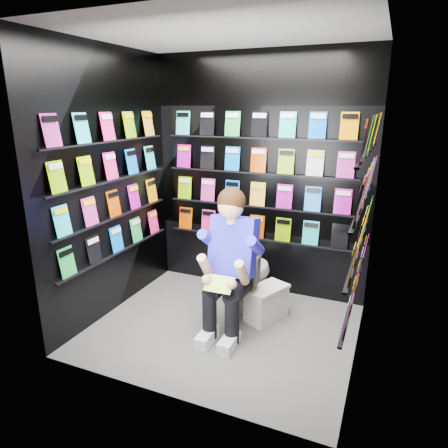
% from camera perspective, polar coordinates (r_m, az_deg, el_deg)
% --- Properties ---
extents(floor, '(2.40, 2.40, 0.00)m').
position_cam_1_polar(floor, '(3.94, -0.19, -14.72)').
color(floor, '#585856').
rests_on(floor, ground).
extents(ceiling, '(2.40, 2.40, 0.00)m').
position_cam_1_polar(ceiling, '(3.41, -0.24, 25.90)').
color(ceiling, white).
rests_on(ceiling, floor).
extents(wall_back, '(2.40, 0.04, 2.60)m').
position_cam_1_polar(wall_back, '(4.37, 5.02, 6.66)').
color(wall_back, black).
rests_on(wall_back, floor).
extents(wall_front, '(2.40, 0.04, 2.60)m').
position_cam_1_polar(wall_front, '(2.59, -9.00, -0.37)').
color(wall_front, black).
rests_on(wall_front, floor).
extents(wall_left, '(0.04, 2.00, 2.60)m').
position_cam_1_polar(wall_left, '(4.07, -16.01, 5.35)').
color(wall_left, black).
rests_on(wall_left, floor).
extents(wall_right, '(0.04, 2.00, 2.60)m').
position_cam_1_polar(wall_right, '(3.18, 20.05, 2.00)').
color(wall_right, black).
rests_on(wall_right, floor).
extents(comics_back, '(2.10, 0.06, 1.37)m').
position_cam_1_polar(comics_back, '(4.34, 4.89, 6.66)').
color(comics_back, '#F21E7D').
rests_on(comics_back, wall_back).
extents(comics_left, '(0.06, 1.70, 1.37)m').
position_cam_1_polar(comics_left, '(4.05, -15.68, 5.39)').
color(comics_left, '#F21E7D').
rests_on(comics_left, wall_left).
extents(comics_right, '(0.06, 1.70, 1.37)m').
position_cam_1_polar(comics_right, '(3.18, 19.52, 2.14)').
color(comics_right, '#F21E7D').
rests_on(comics_right, wall_right).
extents(toilet, '(0.44, 0.76, 0.73)m').
position_cam_1_polar(toilet, '(4.16, 3.42, -7.29)').
color(toilet, white).
rests_on(toilet, floor).
extents(longbox, '(0.38, 0.48, 0.31)m').
position_cam_1_polar(longbox, '(4.05, 6.06, -11.37)').
color(longbox, white).
rests_on(longbox, floor).
extents(longbox_lid, '(0.41, 0.50, 0.03)m').
position_cam_1_polar(longbox_lid, '(3.97, 6.14, -9.16)').
color(longbox_lid, white).
rests_on(longbox_lid, longbox).
extents(reader, '(0.58, 0.83, 1.51)m').
position_cam_1_polar(reader, '(3.67, 1.52, -3.34)').
color(reader, '#2B28E9').
rests_on(reader, toilet).
extents(held_comic, '(0.25, 0.15, 0.10)m').
position_cam_1_polar(held_comic, '(3.45, -0.67, -8.58)').
color(held_comic, green).
rests_on(held_comic, reader).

